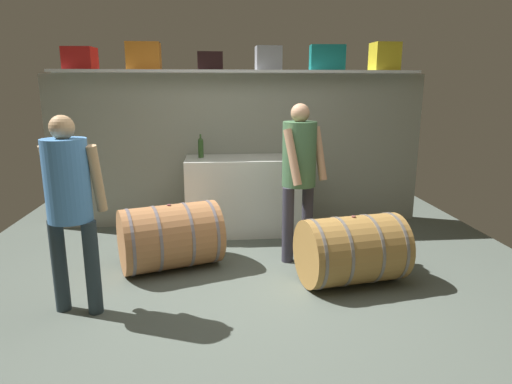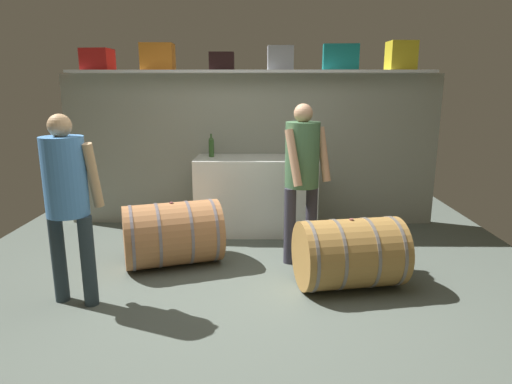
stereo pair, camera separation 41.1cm
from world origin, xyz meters
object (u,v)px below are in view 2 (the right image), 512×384
Objects in this scene: wine_bottle_green at (211,147)px; winemaker_pouring at (302,167)px; toolcase_red at (98,60)px; wine_barrel_far at (173,234)px; visitor_tasting at (67,191)px; work_cabinet at (256,195)px; wine_barrel_near at (350,253)px; toolcase_yellow at (401,56)px; toolcase_black at (222,61)px; toolcase_grey at (280,58)px; toolcase_orange at (158,57)px; wine_glass at (302,150)px; toolcase_teal at (341,57)px.

wine_bottle_green is 0.18× the size of winemaker_pouring.
wine_barrel_far is (1.08, -1.29, -1.75)m from toolcase_red.
wine_barrel_far is 1.22m from visitor_tasting.
visitor_tasting is at bearing -127.90° from work_cabinet.
toolcase_yellow is at bearing 53.60° from wine_barrel_near.
visitor_tasting is (-1.94, -0.95, -0.03)m from winemaker_pouring.
toolcase_black is 0.18× the size of winemaker_pouring.
visitor_tasting is (-1.06, -2.11, -1.09)m from toolcase_black.
toolcase_grey is at bearing -2.26° from toolcase_black.
toolcase_grey is 1.43m from toolcase_yellow.
toolcase_orange reaches higher than wine_barrel_far.
toolcase_yellow reaches higher than wine_glass.
work_cabinet is 1.35m from wine_barrel_far.
toolcase_teal is (2.90, 0.00, 0.02)m from toolcase_red.
wine_barrel_near is at bearing -118.87° from toolcase_yellow.
work_cabinet is (-0.29, -0.23, -1.62)m from toolcase_grey.
visitor_tasting reaches higher than wine_bottle_green.
wine_bottle_green is at bearing 56.77° from wine_barrel_far.
toolcase_black is 1.81m from winemaker_pouring.
wine_barrel_far is at bearing -145.04° from wine_glass.
work_cabinet is at bearing -5.85° from wine_bottle_green.
toolcase_red is 0.72m from toolcase_orange.
wine_glass is at bearing -54.48° from toolcase_grey.
work_cabinet is 0.93× the size of visitor_tasting.
toolcase_teal is (1.41, 0.00, 0.05)m from toolcase_black.
winemaker_pouring is (0.88, -1.16, -1.07)m from toolcase_black.
toolcase_red is 2.43m from visitor_tasting.
wine_barrel_far is (-1.37, -0.96, -0.71)m from wine_glass.
toolcase_teal reaches higher than visitor_tasting.
toolcase_grey reaches higher than wine_barrel_near.
winemaker_pouring is at bearing -111.63° from toolcase_teal.
toolcase_orange is 1.24m from wine_bottle_green.
toolcase_orange is 1.15× the size of toolcase_yellow.
toolcase_grey is at bearing 96.98° from wine_barrel_near.
toolcase_black is 2.13m from toolcase_yellow.
toolcase_black reaches higher than visitor_tasting.
wine_barrel_near is at bearing -91.95° from toolcase_teal.
toolcase_orange is 2.05m from wine_glass.
toolcase_orange is at bearing 4.17° from toolcase_red.
toolcase_red is 0.81× the size of toolcase_teal.
visitor_tasting is at bearing -136.47° from toolcase_teal.
toolcase_yellow is (3.61, 0.00, 0.04)m from toolcase_red.
toolcase_orange is at bearing 96.42° from visitor_tasting.
toolcase_teal is at bearing 12.83° from work_cabinet.
visitor_tasting is (-3.18, -2.11, -1.16)m from toolcase_yellow.
toolcase_grey reaches higher than winemaker_pouring.
toolcase_grey is 2.58m from wine_barrel_near.
toolcase_red is 2.42m from wine_barrel_far.
toolcase_teal is (0.72, 0.00, 0.01)m from toolcase_grey.
winemaker_pouring is (-0.53, -1.16, -1.11)m from toolcase_teal.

